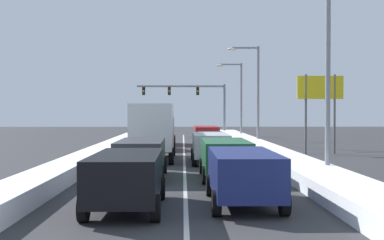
{
  "coord_description": "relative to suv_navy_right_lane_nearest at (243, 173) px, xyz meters",
  "views": [
    {
      "loc": [
        -0.09,
        -8.39,
        2.93
      ],
      "look_at": [
        0.71,
        35.4,
        2.19
      ],
      "focal_mm": 47.14,
      "sensor_mm": 36.0,
      "label": 1
    }
  ],
  "objects": [
    {
      "name": "suv_charcoal_center_lane_second",
      "position": [
        -3.74,
        6.42,
        0.0
      ],
      "size": [
        2.16,
        4.9,
        1.67
      ],
      "color": "#38383D",
      "rests_on": "ground"
    },
    {
      "name": "suv_navy_right_lane_nearest",
      "position": [
        0.0,
        0.0,
        0.0
      ],
      "size": [
        2.16,
        4.9,
        1.67
      ],
      "color": "navy",
      "rests_on": "ground"
    },
    {
      "name": "street_lamp_right_mid",
      "position": [
        4.06,
        26.4,
        4.0
      ],
      "size": [
        2.66,
        0.36,
        8.41
      ],
      "color": "gray",
      "rests_on": "ground"
    },
    {
      "name": "box_truck_center_lane_third",
      "position": [
        -3.66,
        14.45,
        0.88
      ],
      "size": [
        2.53,
        7.2,
        3.36
      ],
      "color": "maroon",
      "rests_on": "ground"
    },
    {
      "name": "roadside_sign_right",
      "position": [
        7.61,
        18.93,
        3.0
      ],
      "size": [
        3.2,
        0.16,
        5.5
      ],
      "color": "#59595B",
      "rests_on": "ground"
    },
    {
      "name": "sedan_tan_right_lane_fourth",
      "position": [
        0.06,
        19.68,
        -0.25
      ],
      "size": [
        2.0,
        4.5,
        1.51
      ],
      "color": "#937F60",
      "rests_on": "ground"
    },
    {
      "name": "suv_green_right_lane_second",
      "position": [
        -0.03,
        6.22,
        0.0
      ],
      "size": [
        2.16,
        4.9,
        1.67
      ],
      "color": "#1E5633",
      "rests_on": "ground"
    },
    {
      "name": "snow_bank_left_shoulder",
      "position": [
        -7.11,
        18.61,
        -0.68
      ],
      "size": [
        1.59,
        57.07,
        0.68
      ],
      "primitive_type": "cube",
      "color": "white",
      "rests_on": "ground"
    },
    {
      "name": "street_lamp_right_far",
      "position": [
        3.84,
        36.77,
        3.78
      ],
      "size": [
        2.66,
        0.36,
        7.99
      ],
      "color": "gray",
      "rests_on": "ground"
    },
    {
      "name": "snow_bank_right_shoulder",
      "position": [
        3.49,
        18.61,
        -0.69
      ],
      "size": [
        2.18,
        57.07,
        0.64
      ],
      "primitive_type": "cube",
      "color": "white",
      "rests_on": "ground"
    },
    {
      "name": "sedan_gray_center_lane_fourth",
      "position": [
        -3.57,
        22.45,
        -0.25
      ],
      "size": [
        2.0,
        4.5,
        1.51
      ],
      "color": "slate",
      "rests_on": "ground"
    },
    {
      "name": "suv_silver_right_lane_third",
      "position": [
        -0.32,
        12.78,
        0.0
      ],
      "size": [
        2.16,
        4.9,
        1.67
      ],
      "color": "#B7BABF",
      "rests_on": "ground"
    },
    {
      "name": "traffic_light_gantry",
      "position": [
        -0.63,
        44.54,
        3.71
      ],
      "size": [
        10.6,
        0.47,
        6.2
      ],
      "color": "slate",
      "rests_on": "ground"
    },
    {
      "name": "suv_red_right_lane_fifth",
      "position": [
        0.1,
        26.88,
        0.0
      ],
      "size": [
        2.16,
        4.9,
        1.67
      ],
      "color": "maroon",
      "rests_on": "ground"
    },
    {
      "name": "suv_white_center_lane_fifth",
      "position": [
        -3.66,
        28.77,
        0.0
      ],
      "size": [
        2.16,
        4.9,
        1.67
      ],
      "color": "silver",
      "rests_on": "ground"
    },
    {
      "name": "suv_black_center_lane_nearest",
      "position": [
        -3.57,
        -0.7,
        0.0
      ],
      "size": [
        2.16,
        4.9,
        1.67
      ],
      "color": "black",
      "rests_on": "ground"
    },
    {
      "name": "lane_stripe_between_right_lane_and_center_lane",
      "position": [
        -1.81,
        18.61,
        -1.01
      ],
      "size": [
        0.14,
        57.07,
        0.01
      ],
      "primitive_type": "cube",
      "color": "silver",
      "rests_on": "ground"
    },
    {
      "name": "ground_plane",
      "position": [
        -1.81,
        13.43,
        -1.02
      ],
      "size": [
        134.89,
        134.89,
        0.0
      ],
      "primitive_type": "plane",
      "color": "#333335"
    },
    {
      "name": "street_lamp_right_near",
      "position": [
        3.92,
        5.64,
        3.83
      ],
      "size": [
        2.66,
        0.36,
        8.09
      ],
      "color": "gray",
      "rests_on": "ground"
    }
  ]
}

